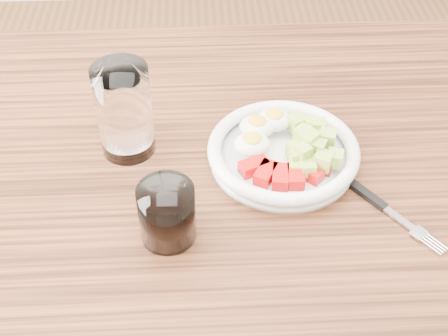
{
  "coord_description": "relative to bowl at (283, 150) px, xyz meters",
  "views": [
    {
      "loc": [
        -0.04,
        -0.64,
        1.42
      ],
      "look_at": [
        -0.01,
        0.01,
        0.8
      ],
      "focal_mm": 50.0,
      "sensor_mm": 36.0,
      "label": 1
    }
  ],
  "objects": [
    {
      "name": "bowl",
      "position": [
        0.0,
        0.0,
        0.0
      ],
      "size": [
        0.23,
        0.23,
        0.06
      ],
      "color": "white",
      "rests_on": "dining_table"
    },
    {
      "name": "water_glass",
      "position": [
        -0.23,
        0.04,
        0.05
      ],
      "size": [
        0.08,
        0.08,
        0.15
      ],
      "primitive_type": "cylinder",
      "color": "white",
      "rests_on": "dining_table"
    },
    {
      "name": "fork",
      "position": [
        0.12,
        -0.09,
        -0.02
      ],
      "size": [
        0.13,
        0.16,
        0.01
      ],
      "color": "black",
      "rests_on": "dining_table"
    },
    {
      "name": "dining_table",
      "position": [
        -0.08,
        -0.05,
        -0.12
      ],
      "size": [
        1.5,
        0.9,
        0.77
      ],
      "color": "brown",
      "rests_on": "ground"
    },
    {
      "name": "coffee_glass",
      "position": [
        -0.17,
        -0.14,
        0.02
      ],
      "size": [
        0.07,
        0.07,
        0.09
      ],
      "color": "white",
      "rests_on": "dining_table"
    }
  ]
}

